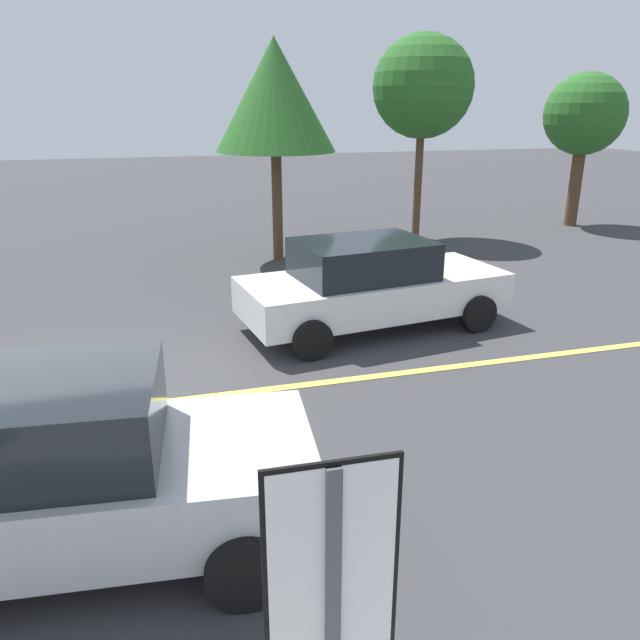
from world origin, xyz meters
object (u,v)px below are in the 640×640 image
object	(u,v)px
speed_limit_sign	(331,625)
car_white_near_curb	(371,284)
tree_centre_verge	(275,96)
car_silver_behind_van	(61,471)
tree_right_verge	(585,116)
tree_left_verge	(423,87)

from	to	relation	value
speed_limit_sign	car_white_near_curb	bearing A→B (deg)	68.46
speed_limit_sign	tree_centre_verge	xyz separation A→B (m)	(2.56, 13.05, 2.11)
car_silver_behind_van	tree_centre_verge	world-z (taller)	tree_centre_verge
car_white_near_curb	tree_right_verge	distance (m)	12.24
speed_limit_sign	tree_left_verge	size ratio (longest dim) A/B	0.46
tree_centre_verge	car_white_near_curb	bearing A→B (deg)	-84.86
car_silver_behind_van	car_white_near_curb	distance (m)	6.49
car_white_near_curb	tree_left_verge	size ratio (longest dim) A/B	0.86
car_silver_behind_van	tree_centre_verge	bearing A→B (deg)	68.25
speed_limit_sign	car_silver_behind_van	xyz separation A→B (m)	(-1.44, 3.01, -0.94)
speed_limit_sign	tree_right_verge	size ratio (longest dim) A/B	0.55
tree_centre_verge	tree_right_verge	distance (m)	10.21
speed_limit_sign	tree_centre_verge	size ratio (longest dim) A/B	0.49
tree_left_verge	tree_centre_verge	size ratio (longest dim) A/B	1.07
tree_left_verge	car_white_near_curb	bearing A→B (deg)	-119.97
car_white_near_curb	tree_right_verge	bearing A→B (deg)	37.22
speed_limit_sign	car_silver_behind_van	distance (m)	3.47
car_silver_behind_van	tree_right_verge	size ratio (longest dim) A/B	0.93
tree_left_verge	tree_right_verge	world-z (taller)	tree_left_verge
car_silver_behind_van	tree_centre_verge	xyz separation A→B (m)	(4.00, 10.04, 3.05)
tree_right_verge	speed_limit_sign	bearing A→B (deg)	-130.07
car_silver_behind_van	tree_right_verge	xyz separation A→B (m)	(14.02, 11.94, 2.52)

